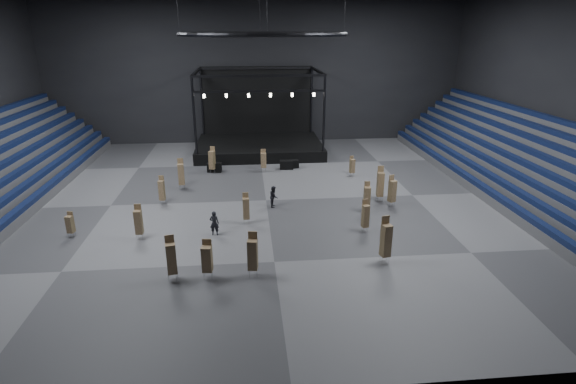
{
  "coord_description": "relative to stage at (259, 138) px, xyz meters",
  "views": [
    {
      "loc": [
        -1.46,
        -34.69,
        13.36
      ],
      "look_at": [
        1.64,
        -2.0,
        1.4
      ],
      "focal_mm": 28.0,
      "sensor_mm": 36.0,
      "label": 1
    }
  ],
  "objects": [
    {
      "name": "flight_case_right",
      "position": [
        3.12,
        -7.29,
        -1.04
      ],
      "size": [
        1.34,
        0.86,
        0.83
      ],
      "primitive_type": "cube",
      "rotation": [
        0.0,
        0.0,
        0.2
      ],
      "color": "black",
      "rests_on": "floor"
    },
    {
      "name": "flight_case_mid",
      "position": [
        2.49,
        -7.62,
        -1.0
      ],
      "size": [
        1.38,
        0.75,
        0.89
      ],
      "primitive_type": "cube",
      "rotation": [
        0.0,
        0.0,
        -0.06
      ],
      "color": "black",
      "rests_on": "floor"
    },
    {
      "name": "chair_stack_1",
      "position": [
        -7.26,
        -12.7,
        -0.03
      ],
      "size": [
        0.56,
        0.56,
        2.77
      ],
      "rotation": [
        0.0,
        0.0,
        0.08
      ],
      "color": "silver",
      "rests_on": "floor"
    },
    {
      "name": "flight_case_left",
      "position": [
        -4.7,
        -7.87,
        -0.99
      ],
      "size": [
        1.45,
        0.85,
        0.92
      ],
      "primitive_type": "cube",
      "rotation": [
        0.0,
        0.0,
        -0.12
      ],
      "color": "black",
      "rests_on": "floor"
    },
    {
      "name": "chair_stack_5",
      "position": [
        -8.81,
        -22.66,
        -0.18
      ],
      "size": [
        0.49,
        0.49,
        2.45
      ],
      "rotation": [
        0.0,
        0.0,
        -0.03
      ],
      "color": "silver",
      "rests_on": "floor"
    },
    {
      "name": "man_center",
      "position": [
        -3.82,
        -22.53,
        -0.57
      ],
      "size": [
        0.68,
        0.49,
        1.75
      ],
      "primitive_type": "imported",
      "rotation": [
        0.0,
        0.0,
        3.02
      ],
      "color": "black",
      "rests_on": "floor"
    },
    {
      "name": "chair_stack_15",
      "position": [
        -1.32,
        -28.22,
        -0.05
      ],
      "size": [
        0.62,
        0.62,
        2.7
      ],
      "rotation": [
        0.0,
        0.0,
        -0.17
      ],
      "color": "silver",
      "rests_on": "floor"
    },
    {
      "name": "chair_stack_0",
      "position": [
        -4.86,
        -8.22,
        -0.09
      ],
      "size": [
        0.68,
        0.68,
        2.65
      ],
      "rotation": [
        0.0,
        0.0,
        -0.43
      ],
      "color": "silver",
      "rests_on": "floor"
    },
    {
      "name": "chair_stack_6",
      "position": [
        9.3,
        -17.23,
        0.05
      ],
      "size": [
        0.55,
        0.55,
        2.96
      ],
      "rotation": [
        0.0,
        0.0,
        -0.06
      ],
      "color": "silver",
      "rests_on": "floor"
    },
    {
      "name": "chair_stack_9",
      "position": [
        9.91,
        -18.46,
        -0.13
      ],
      "size": [
        0.64,
        0.64,
        2.57
      ],
      "rotation": [
        0.0,
        0.0,
        0.38
      ],
      "color": "silver",
      "rests_on": "floor"
    },
    {
      "name": "wall_back",
      "position": [
        -0.0,
        4.76,
        7.55
      ],
      "size": [
        50.0,
        0.2,
        18.0
      ],
      "primitive_type": "cube",
      "color": "black",
      "rests_on": "ground"
    },
    {
      "name": "truss_ring",
      "position": [
        -0.0,
        -16.24,
        11.55
      ],
      "size": [
        12.3,
        12.3,
        5.15
      ],
      "color": "black",
      "rests_on": "ceiling"
    },
    {
      "name": "wall_front",
      "position": [
        -0.0,
        -37.24,
        7.55
      ],
      "size": [
        50.0,
        0.2,
        18.0
      ],
      "primitive_type": "cube",
      "color": "black",
      "rests_on": "ground"
    },
    {
      "name": "chair_stack_13",
      "position": [
        -5.84,
        -28.22,
        -0.05
      ],
      "size": [
        0.63,
        0.63,
        2.69
      ],
      "rotation": [
        0.0,
        0.0,
        0.21
      ],
      "color": "silver",
      "rests_on": "floor"
    },
    {
      "name": "chair_stack_11",
      "position": [
        -3.87,
        -28.22,
        -0.19
      ],
      "size": [
        0.61,
        0.61,
        2.35
      ],
      "rotation": [
        0.0,
        0.0,
        -0.12
      ],
      "color": "silver",
      "rests_on": "floor"
    },
    {
      "name": "crew_member",
      "position": [
        0.57,
        -17.67,
        -0.6
      ],
      "size": [
        0.75,
        0.91,
        1.7
      ],
      "primitive_type": "imported",
      "rotation": [
        0.0,
        0.0,
        1.44
      ],
      "color": "black",
      "rests_on": "floor"
    },
    {
      "name": "bleachers_right",
      "position": [
        22.94,
        -16.24,
        0.28
      ],
      "size": [
        7.2,
        40.0,
        6.4
      ],
      "color": "#4F4F51",
      "rests_on": "floor"
    },
    {
      "name": "chair_stack_12",
      "position": [
        6.66,
        -27.38,
        0.06
      ],
      "size": [
        0.64,
        0.64,
        2.98
      ],
      "rotation": [
        0.0,
        0.0,
        0.25
      ],
      "color": "silver",
      "rests_on": "floor"
    },
    {
      "name": "chair_stack_14",
      "position": [
        -8.36,
        -16.25,
        -0.24
      ],
      "size": [
        0.48,
        0.48,
        2.38
      ],
      "rotation": [
        0.0,
        0.0,
        -0.14
      ],
      "color": "silver",
      "rests_on": "floor"
    },
    {
      "name": "floor",
      "position": [
        -0.0,
        -16.24,
        -1.45
      ],
      "size": [
        50.0,
        50.0,
        0.0
      ],
      "primitive_type": "plane",
      "color": "#57575A",
      "rests_on": "ground"
    },
    {
      "name": "chair_stack_2",
      "position": [
        -1.65,
        -20.77,
        -0.25
      ],
      "size": [
        0.48,
        0.48,
        2.34
      ],
      "rotation": [
        0.0,
        0.0,
        0.07
      ],
      "color": "silver",
      "rests_on": "floor"
    },
    {
      "name": "chair_stack_7",
      "position": [
        8.55,
        -10.5,
        -0.41
      ],
      "size": [
        0.54,
        0.54,
        1.99
      ],
      "rotation": [
        0.0,
        0.0,
        0.37
      ],
      "color": "silver",
      "rests_on": "floor"
    },
    {
      "name": "stage",
      "position": [
        0.0,
        0.0,
        0.0
      ],
      "size": [
        14.0,
        10.0,
        9.2
      ],
      "color": "black",
      "rests_on": "floor"
    },
    {
      "name": "chair_stack_4",
      "position": [
        6.58,
        -22.96,
        -0.24
      ],
      "size": [
        0.5,
        0.5,
        2.37
      ],
      "rotation": [
        0.0,
        0.0,
        0.19
      ],
      "color": "silver",
      "rests_on": "floor"
    },
    {
      "name": "chair_stack_8",
      "position": [
        0.16,
        -8.22,
        -0.25
      ],
      "size": [
        0.54,
        0.54,
        2.25
      ],
      "rotation": [
        0.0,
        0.0,
        0.06
      ],
      "color": "silver",
      "rests_on": "floor"
    },
    {
      "name": "wall_right",
      "position": [
        25.0,
        -16.24,
        7.55
      ],
      "size": [
        0.2,
        42.0,
        18.0
      ],
      "primitive_type": "cube",
      "color": "black",
      "rests_on": "ground"
    },
    {
      "name": "chair_stack_3",
      "position": [
        7.57,
        -19.61,
        -0.17
      ],
      "size": [
        0.49,
        0.49,
        2.5
      ],
      "rotation": [
        0.0,
        0.0,
        -0.06
      ],
      "color": "silver",
      "rests_on": "floor"
    },
    {
      "name": "chair_stack_10",
      "position": [
        -13.5,
        -21.95,
        -0.47
      ],
      "size": [
        0.51,
        0.51,
        1.82
      ],
      "rotation": [
        0.0,
        0.0,
        -0.25
      ],
      "color": "silver",
      "rests_on": "floor"
    }
  ]
}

